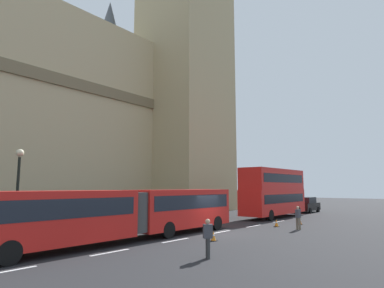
# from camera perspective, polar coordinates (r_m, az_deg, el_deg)

# --- Properties ---
(ground_plane) EXTENTS (160.00, 160.00, 0.00)m
(ground_plane) POSITION_cam_1_polar(r_m,az_deg,el_deg) (23.09, 4.30, -15.12)
(ground_plane) COLOR #262628
(lane_centre_marking) EXTENTS (29.80, 0.16, 0.01)m
(lane_centre_marking) POSITION_cam_1_polar(r_m,az_deg,el_deg) (19.91, -2.86, -16.35)
(lane_centre_marking) COLOR silver
(lane_centre_marking) RESTS_ON ground_plane
(articulated_bus) EXTENTS (17.27, 2.54, 2.90)m
(articulated_bus) POSITION_cam_1_polar(r_m,az_deg,el_deg) (19.90, -10.77, -11.19)
(articulated_bus) COLOR red
(articulated_bus) RESTS_ON ground_plane
(double_decker_bus) EXTENTS (10.10, 2.54, 4.90)m
(double_decker_bus) POSITION_cam_1_polar(r_m,az_deg,el_deg) (35.14, 14.00, -7.86)
(double_decker_bus) COLOR red
(double_decker_bus) RESTS_ON ground_plane
(sedan_lead) EXTENTS (4.40, 1.86, 1.85)m
(sedan_lead) POSITION_cam_1_polar(r_m,az_deg,el_deg) (43.36, 19.30, -9.92)
(sedan_lead) COLOR black
(sedan_lead) RESTS_ON ground_plane
(traffic_cone_west) EXTENTS (0.36, 0.36, 0.58)m
(traffic_cone_west) POSITION_cam_1_polar(r_m,az_deg,el_deg) (19.68, 3.72, -15.63)
(traffic_cone_west) COLOR black
(traffic_cone_west) RESTS_ON ground_plane
(traffic_cone_middle) EXTENTS (0.36, 0.36, 0.58)m
(traffic_cone_middle) POSITION_cam_1_polar(r_m,az_deg,el_deg) (27.31, 14.44, -13.12)
(traffic_cone_middle) COLOR black
(traffic_cone_middle) RESTS_ON ground_plane
(traffic_cone_east) EXTENTS (0.36, 0.36, 0.58)m
(traffic_cone_east) POSITION_cam_1_polar(r_m,az_deg,el_deg) (29.40, 18.21, -12.57)
(traffic_cone_east) COLOR black
(traffic_cone_east) RESTS_ON ground_plane
(street_lamp) EXTENTS (0.44, 0.44, 5.27)m
(street_lamp) POSITION_cam_1_polar(r_m,az_deg,el_deg) (21.40, -28.00, -6.67)
(street_lamp) COLOR black
(street_lamp) RESTS_ON ground_plane
(pedestrian_near_cones) EXTENTS (0.46, 0.44, 1.69)m
(pedestrian_near_cones) POSITION_cam_1_polar(r_m,az_deg,el_deg) (14.94, 2.76, -15.81)
(pedestrian_near_cones) COLOR #333333
(pedestrian_near_cones) RESTS_ON ground_plane
(pedestrian_by_kerb) EXTENTS (0.42, 0.36, 1.69)m
(pedestrian_by_kerb) POSITION_cam_1_polar(r_m,az_deg,el_deg) (25.74, 17.92, -11.95)
(pedestrian_by_kerb) COLOR #726651
(pedestrian_by_kerb) RESTS_ON ground_plane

